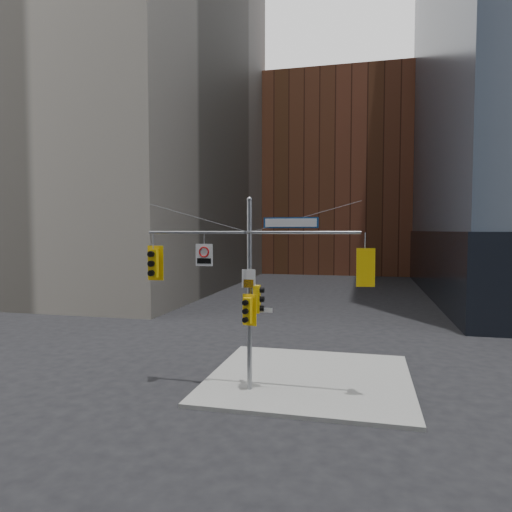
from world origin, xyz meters
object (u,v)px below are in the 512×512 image
at_px(traffic_light_east_arm, 365,267).
at_px(traffic_light_pole_front, 248,311).
at_px(traffic_light_west_arm, 154,263).
at_px(regulatory_sign_arm, 204,254).
at_px(signal_assembly, 249,275).
at_px(traffic_light_pole_side, 258,299).
at_px(street_sign_blade, 291,223).

distance_m(traffic_light_east_arm, traffic_light_pole_front, 4.46).
height_order(traffic_light_west_arm, traffic_light_east_arm, traffic_light_west_arm).
xyz_separation_m(traffic_light_east_arm, regulatory_sign_arm, (-5.89, -0.02, 0.38)).
xyz_separation_m(signal_assembly, traffic_light_pole_front, (0.00, -0.27, -1.26)).
bearing_deg(traffic_light_pole_side, traffic_light_west_arm, 87.56).
xyz_separation_m(traffic_light_pole_front, street_sign_blade, (1.53, 0.27, 3.19)).
relative_size(traffic_light_pole_side, street_sign_blade, 0.51).
relative_size(signal_assembly, traffic_light_pole_front, 6.89).
distance_m(traffic_light_west_arm, regulatory_sign_arm, 2.13).
height_order(traffic_light_east_arm, regulatory_sign_arm, regulatory_sign_arm).
bearing_deg(regulatory_sign_arm, traffic_light_west_arm, -179.68).
height_order(traffic_light_west_arm, traffic_light_pole_front, traffic_light_west_arm).
bearing_deg(traffic_light_pole_side, regulatory_sign_arm, 88.42).
xyz_separation_m(traffic_light_pole_side, regulatory_sign_arm, (-2.08, -0.03, 1.63)).
relative_size(traffic_light_west_arm, traffic_light_east_arm, 1.03).
relative_size(traffic_light_west_arm, regulatory_sign_arm, 1.63).
height_order(traffic_light_east_arm, street_sign_blade, street_sign_blade).
xyz_separation_m(traffic_light_pole_side, street_sign_blade, (1.21, -0.01, 2.81)).
bearing_deg(traffic_light_east_arm, traffic_light_west_arm, -10.80).
xyz_separation_m(traffic_light_west_arm, traffic_light_east_arm, (7.98, -0.01, 0.00)).
bearing_deg(signal_assembly, traffic_light_pole_side, 1.57).
bearing_deg(traffic_light_pole_front, traffic_light_east_arm, 16.57).
distance_m(signal_assembly, regulatory_sign_arm, 1.91).
relative_size(traffic_light_pole_front, regulatory_sign_arm, 1.39).
relative_size(traffic_light_east_arm, regulatory_sign_arm, 1.59).
bearing_deg(signal_assembly, traffic_light_west_arm, 179.80).
bearing_deg(regulatory_sign_arm, traffic_light_east_arm, 1.45).
height_order(signal_assembly, street_sign_blade, signal_assembly).
height_order(signal_assembly, traffic_light_pole_side, signal_assembly).
xyz_separation_m(signal_assembly, traffic_light_west_arm, (-3.85, 0.01, 0.38)).
height_order(traffic_light_pole_side, traffic_light_pole_front, traffic_light_pole_side).
distance_m(traffic_light_west_arm, traffic_light_east_arm, 7.98).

